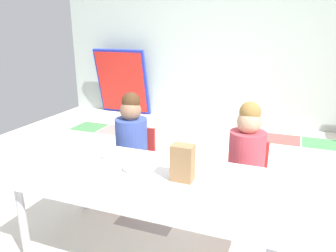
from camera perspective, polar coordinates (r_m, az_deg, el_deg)
name	(u,v)px	position (r m, az deg, el deg)	size (l,w,h in m)	color
ground_plane	(171,190)	(3.00, 0.53, -11.24)	(5.45, 4.82, 0.02)	silver
back_wall	(229,36)	(4.96, 10.77, 15.41)	(5.45, 0.10, 2.58)	#B2C1B7
craft_table	(151,184)	(1.98, -2.99, -10.20)	(1.61, 0.77, 0.55)	white
seated_child_near_camera	(132,137)	(2.65, -6.41, -1.92)	(0.32, 0.32, 0.92)	red
seated_child_middle_seat	(247,152)	(2.39, 13.85, -4.49)	(0.32, 0.31, 0.92)	red
folded_activity_table	(122,82)	(5.43, -8.17, 7.69)	(0.90, 0.29, 1.09)	#1E33BF
paper_bag_brown	(183,163)	(1.87, 2.61, -6.55)	(0.13, 0.09, 0.22)	#9E754C
paper_plate_near_edge	(109,158)	(2.25, -10.36, -5.55)	(0.18, 0.18, 0.01)	white
paper_plate_center_table	(77,165)	(2.19, -15.84, -6.69)	(0.18, 0.18, 0.01)	white
donut_powdered_on_plate	(109,155)	(2.25, -10.38, -5.11)	(0.11, 0.11, 0.03)	white
donut_powdered_loose	(132,167)	(2.05, -6.40, -7.30)	(0.12, 0.12, 0.04)	white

